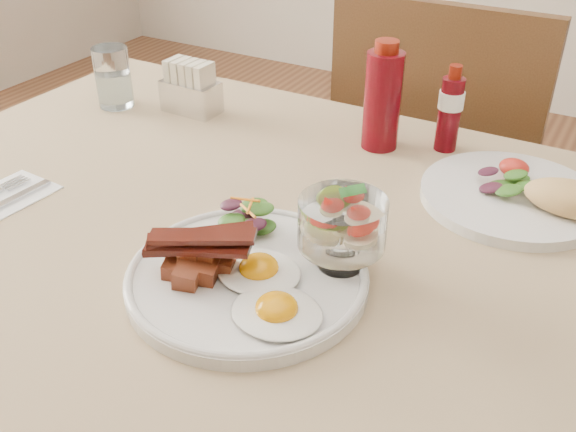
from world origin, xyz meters
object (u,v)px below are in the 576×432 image
Objects in this scene: fruit_cup at (342,224)px; ketchup_bottle at (383,99)px; main_plate at (247,278)px; second_plate at (526,195)px; hot_sauce_bottle at (450,110)px; sugar_caddy at (191,90)px; water_glass at (114,81)px; table at (293,292)px; chair_far at (437,177)px.

ketchup_bottle is at bearing 105.32° from fruit_cup.
main_plate is 0.41m from second_plate.
fruit_cup is 0.39m from hot_sauce_bottle.
fruit_cup is 0.54m from sugar_caddy.
fruit_cup is 0.64m from water_glass.
water_glass reaches higher than sugar_caddy.
sugar_caddy is at bearing 133.74° from main_plate.
hot_sauce_bottle is 0.46m from sugar_caddy.
sugar_caddy is (-0.45, 0.31, -0.03)m from fruit_cup.
main_plate is 0.42m from ketchup_bottle.
fruit_cup is at bearing -119.95° from second_plate.
ketchup_bottle reaches higher than fruit_cup.
sugar_caddy is (-0.36, 0.38, 0.03)m from main_plate.
fruit_cup reaches higher than table.
chair_far is 0.77m from fruit_cup.
water_glass is at bearing -160.22° from sugar_caddy.
main_plate is 0.47m from hot_sauce_bottle.
table is 1.43× the size of chair_far.
ketchup_bottle is at bearing 9.39° from water_glass.
fruit_cup is at bearing -24.16° from water_glass.
ketchup_bottle is at bearing -155.95° from hot_sauce_bottle.
main_plate is at bearing -141.81° from fruit_cup.
fruit_cup reaches higher than second_plate.
ketchup_bottle is (-0.01, -0.36, 0.31)m from chair_far.
table is 0.56m from water_glass.
sugar_caddy is (-0.36, -0.39, 0.27)m from chair_far.
water_glass reaches higher than table.
sugar_caddy is (-0.36, 0.27, 0.13)m from table.
hot_sauce_bottle is 1.28× the size of water_glass.
main_plate is (-0.00, -0.77, 0.24)m from chair_far.
second_plate is (0.15, 0.27, -0.06)m from fruit_cup.
chair_far is at bearing 105.50° from hot_sauce_bottle.
second_plate is at bearing 0.39° from water_glass.
water_glass is at bearing -138.62° from chair_far.
sugar_caddy reaches higher than table.
chair_far is at bearing 118.77° from second_plate.
table is at bearing -88.28° from ketchup_bottle.
ketchup_bottle is 1.25× the size of hot_sauce_bottle.
main_plate is 2.56× the size of water_glass.
ketchup_bottle is 1.68× the size of sugar_caddy.
table is at bearing 89.55° from main_plate.
water_glass is (-0.14, -0.05, 0.01)m from sugar_caddy.
ketchup_bottle is 0.50m from water_glass.
water_glass is (-0.50, 0.33, 0.04)m from main_plate.
main_plate is at bearing -90.45° from table.
water_glass is (-0.50, 0.22, 0.14)m from table.
hot_sauce_bottle is (0.10, 0.04, -0.01)m from ketchup_bottle.
chair_far reaches higher than second_plate.
hot_sauce_bottle is (0.09, -0.32, 0.29)m from chair_far.
water_glass reaches higher than main_plate.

